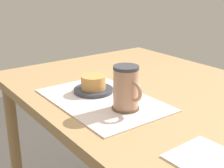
% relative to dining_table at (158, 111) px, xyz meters
% --- Properties ---
extents(dining_table, '(1.21, 0.85, 0.73)m').
position_rel_dining_table_xyz_m(dining_table, '(0.00, 0.00, 0.00)').
color(dining_table, tan).
rests_on(dining_table, ground_plane).
extents(placemat, '(0.44, 0.29, 0.00)m').
position_rel_dining_table_xyz_m(placemat, '(-0.05, -0.21, 0.08)').
color(placemat, silver).
rests_on(placemat, dining_table).
extents(pastry_plate, '(0.14, 0.14, 0.01)m').
position_rel_dining_table_xyz_m(pastry_plate, '(-0.13, -0.20, 0.09)').
color(pastry_plate, '#333842').
rests_on(pastry_plate, placemat).
extents(pastry, '(0.09, 0.09, 0.05)m').
position_rel_dining_table_xyz_m(pastry, '(-0.13, -0.20, 0.12)').
color(pastry, tan).
rests_on(pastry, pastry_plate).
extents(coffee_coaster, '(0.09, 0.09, 0.00)m').
position_rel_dining_table_xyz_m(coffee_coaster, '(0.05, -0.20, 0.08)').
color(coffee_coaster, brown).
rests_on(coffee_coaster, placemat).
extents(coffee_mug, '(0.11, 0.08, 0.13)m').
position_rel_dining_table_xyz_m(coffee_mug, '(0.05, -0.20, 0.15)').
color(coffee_mug, tan).
rests_on(coffee_mug, coffee_coaster).
extents(paper_napkin, '(0.16, 0.16, 0.00)m').
position_rel_dining_table_xyz_m(paper_napkin, '(0.38, -0.22, 0.08)').
color(paper_napkin, white).
rests_on(paper_napkin, dining_table).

